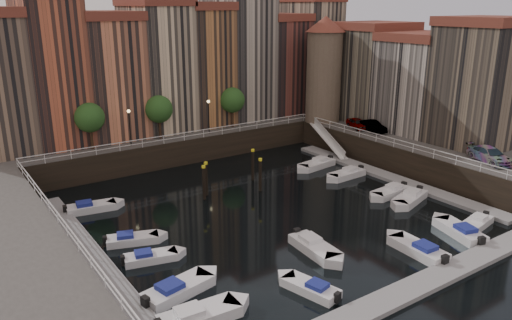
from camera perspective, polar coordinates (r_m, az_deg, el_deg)
ground at (r=46.70m, az=0.85°, el=-5.58°), size 200.00×200.00×0.00m
quay_far at (r=68.02m, az=-11.92°, el=2.78°), size 80.00×20.00×3.00m
quay_right at (r=64.57m, az=22.69°, el=1.01°), size 20.00×36.00×3.00m
dock_left at (r=39.51m, az=-18.17°, el=-10.75°), size 2.00×28.00×0.35m
dock_right at (r=56.34m, az=15.04°, el=-1.91°), size 2.00×28.00×0.35m
dock_near at (r=35.66m, az=17.33°, el=-13.91°), size 30.00×2.00×0.35m
mountains at (r=147.82m, az=-24.57°, el=11.89°), size 145.00×100.00×18.00m
far_terrace at (r=65.39m, az=-8.85°, el=10.81°), size 48.70×10.30×17.50m
right_terrace at (r=65.00m, az=18.51°, el=8.85°), size 9.30×24.30×14.00m
corner_tower at (r=67.34m, az=7.78°, el=10.40°), size 5.20×5.20×13.80m
promenade_trees at (r=59.38m, az=-10.45°, el=5.80°), size 21.20×3.20×5.20m
street_lamps at (r=58.76m, az=-9.71°, el=5.04°), size 10.36×0.36×4.18m
railings at (r=49.22m, az=-2.42°, el=0.32°), size 36.08×34.04×0.52m
gangway at (r=63.71m, az=8.24°, el=2.38°), size 2.78×8.32×3.73m
mooring_pilings at (r=50.45m, az=-2.80°, el=-1.81°), size 7.39×3.51×3.78m
boat_left_0 at (r=31.41m, az=-6.67°, el=-17.32°), size 5.31×2.18×1.21m
boat_left_1 at (r=34.04m, az=-9.04°, el=-14.43°), size 5.31×2.84×1.19m
boat_left_2 at (r=38.43m, az=-12.08°, el=-10.81°), size 4.21×2.38×0.94m
boat_left_3 at (r=41.41m, az=-14.07°, el=-8.78°), size 4.37×2.79×0.98m
boat_left_4 at (r=48.51m, az=-18.43°, el=-5.16°), size 4.73×2.36×1.06m
boat_right_0 at (r=46.96m, az=23.89°, el=-6.60°), size 4.32×2.21×0.97m
boat_right_1 at (r=50.40m, az=17.20°, el=-4.16°), size 5.09×3.06×1.14m
boat_right_2 at (r=51.58m, az=15.15°, el=-3.50°), size 4.75×2.08×1.08m
boat_right_3 at (r=55.78m, az=10.39°, el=-1.57°), size 4.80×1.96×1.09m
boat_right_4 at (r=58.58m, az=7.02°, el=-0.46°), size 5.13×2.44×1.15m
boat_near_1 at (r=34.13m, az=6.38°, el=-14.36°), size 2.46×4.36×0.98m
boat_near_2 at (r=40.49m, az=18.15°, el=-9.69°), size 2.07×5.06×1.15m
boat_near_3 at (r=44.68m, az=22.33°, el=-7.53°), size 3.04×5.13×1.15m
car_a at (r=64.70m, az=11.50°, el=4.03°), size 2.63×4.13×1.31m
car_b at (r=63.43m, az=13.13°, el=3.70°), size 2.03×4.37×1.39m
car_c at (r=54.99m, az=25.14°, el=0.45°), size 3.58×5.57×1.50m
boat_extra_554 at (r=39.17m, az=6.63°, el=-9.82°), size 2.20×5.11×1.16m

